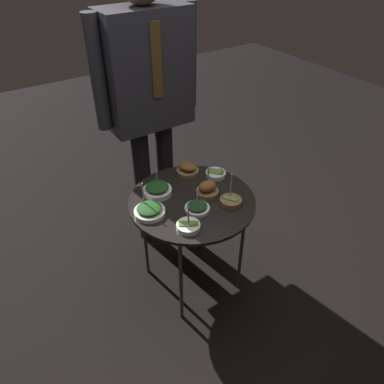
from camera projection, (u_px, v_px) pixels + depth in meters
ground_plane at (192, 278)px, 2.40m from camera, size 8.00×8.00×0.00m
serving_cart at (192, 206)px, 2.04m from camera, size 0.69×0.69×0.64m
bowl_roast_mid_right at (188, 169)px, 2.21m from camera, size 0.13×0.13×0.07m
bowl_roast_back_right at (207, 189)px, 2.03m from camera, size 0.12×0.12×0.16m
bowl_spinach_far_rim at (197, 208)px, 1.93m from camera, size 0.13×0.13×0.13m
bowl_asparagus_center at (231, 201)px, 1.98m from camera, size 0.12×0.12×0.17m
bowl_spinach_back_left at (157, 190)px, 2.04m from camera, size 0.16×0.16×0.12m
bowl_spinach_near_rim at (149, 210)px, 1.91m from camera, size 0.16×0.16×0.17m
bowl_asparagus_front_center at (216, 174)px, 2.19m from camera, size 0.12×0.12×0.13m
bowl_asparagus_front_right at (188, 226)px, 1.82m from camera, size 0.12×0.12×0.16m
waiter_figure at (148, 84)px, 2.11m from camera, size 0.64×0.24×1.74m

